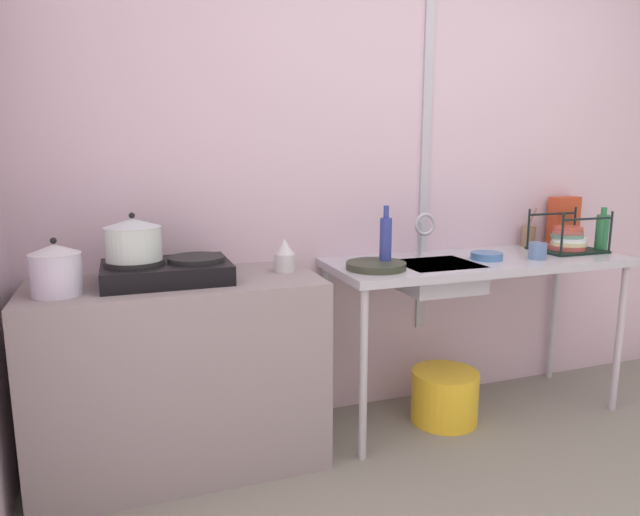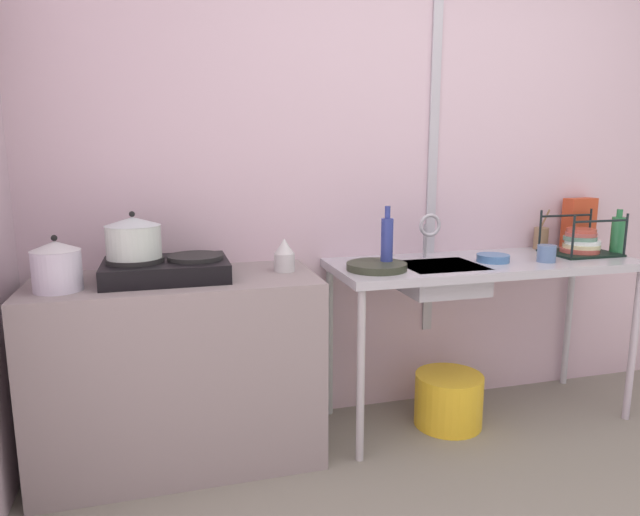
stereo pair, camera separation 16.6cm
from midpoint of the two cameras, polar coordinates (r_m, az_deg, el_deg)
name	(u,v)px [view 2 (the right image)]	position (r m, az deg, el deg)	size (l,w,h in m)	color
wall_back	(436,154)	(3.10, 13.23, 10.25)	(4.88, 0.10, 2.70)	beige
wall_metal_strip	(434,127)	(3.03, 13.09, 12.82)	(0.05, 0.01, 2.16)	#AFAEB8
counter_concrete	(180,370)	(2.57, -12.25, -11.12)	(1.20, 0.56, 0.83)	gray
counter_sink	(484,273)	(2.94, 17.87, -1.48)	(1.55, 0.56, 0.83)	#AFAEB8
stove	(166,268)	(2.44, -13.52, -1.05)	(0.51, 0.37, 0.10)	black
pot_on_left_burner	(133,237)	(2.42, -16.59, 2.02)	(0.23, 0.23, 0.19)	silver
pot_beside_stove	(57,266)	(2.36, -23.41, -0.75)	(0.19, 0.19, 0.22)	silver
percolator	(284,255)	(2.52, -1.77, 0.26)	(0.09, 0.09, 0.15)	#BDBDBE
sink_basin	(440,278)	(2.77, 13.84, -2.03)	(0.37, 0.33, 0.13)	#AFAEB8
faucet	(429,229)	(2.87, 12.65, 2.92)	(0.12, 0.07, 0.23)	#AFAEB8
frying_pan	(377,266)	(2.59, 7.62, -0.86)	(0.28, 0.28, 0.03)	#313627
dish_rack	(581,243)	(3.29, 26.32, 1.34)	(0.34, 0.27, 0.22)	black
cup_by_rack	(547,253)	(2.99, 23.53, 0.42)	(0.09, 0.09, 0.08)	#5775A0
small_bowl_on_drainboard	(493,258)	(2.91, 18.76, -0.02)	(0.16, 0.16, 0.04)	teal
bottle_by_sink	(387,242)	(2.62, 8.64, 1.63)	(0.06, 0.06, 0.29)	navy
bottle_by_rack	(618,235)	(3.38, 29.26, 2.09)	(0.07, 0.07, 0.24)	#297341
cereal_box	(579,223)	(3.53, 26.07, 3.24)	(0.19, 0.08, 0.28)	#C24222
utensil_jar	(541,238)	(3.38, 22.87, 1.89)	(0.08, 0.08, 0.22)	#907150
bucket_on_floor	(448,400)	(3.01, 14.53, -13.79)	(0.34, 0.34, 0.26)	yellow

